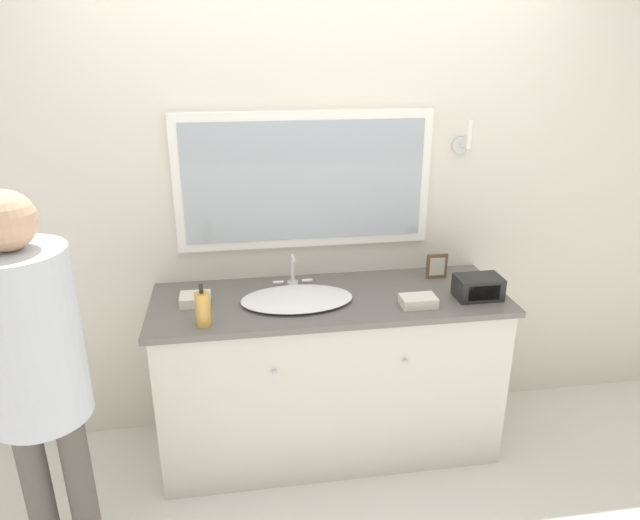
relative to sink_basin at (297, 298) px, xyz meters
name	(u,v)px	position (x,y,z in m)	size (l,w,h in m)	color
ground_plane	(340,486)	(0.17, -0.30, -0.91)	(14.00, 14.00, 0.00)	silver
wall_back	(319,203)	(0.17, 0.36, 0.37)	(8.00, 0.18, 2.55)	silver
vanity_counter	(330,374)	(0.17, 0.02, -0.46)	(1.76, 0.62, 0.89)	beige
sink_basin	(297,298)	(0.00, 0.00, 0.00)	(0.55, 0.39, 0.18)	white
soap_bottle	(203,309)	(-0.44, -0.19, 0.06)	(0.07, 0.07, 0.20)	gold
appliance_box	(478,287)	(0.89, -0.09, 0.04)	(0.22, 0.15, 0.11)	black
picture_frame	(437,266)	(0.77, 0.18, 0.05)	(0.11, 0.01, 0.14)	brown
hand_towel_near_sink	(195,299)	(-0.49, 0.05, 0.00)	(0.15, 0.12, 0.05)	silver
hand_towel_far_corner	(418,301)	(0.57, -0.14, 0.01)	(0.17, 0.11, 0.05)	silver
person	(32,356)	(-1.03, -0.58, 0.10)	(0.36, 0.36, 1.62)	#514C47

